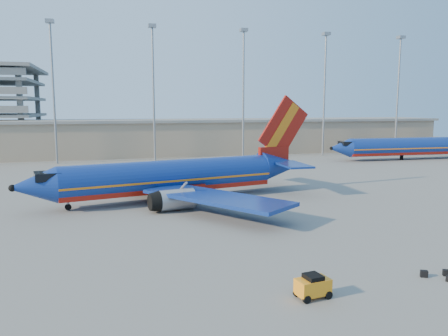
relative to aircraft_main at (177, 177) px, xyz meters
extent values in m
plane|color=slate|center=(6.37, -5.01, -2.82)|extent=(220.00, 220.00, 0.00)
cube|color=gray|center=(16.37, 52.99, 1.18)|extent=(120.00, 15.00, 8.00)
cube|color=slate|center=(16.37, 52.99, 5.38)|extent=(122.00, 16.00, 0.60)
cylinder|color=gray|center=(-18.63, 40.99, 11.18)|extent=(0.44, 0.44, 28.00)
cube|color=gray|center=(-18.63, 40.99, 25.48)|extent=(1.60, 1.60, 0.70)
cylinder|color=gray|center=(1.37, 40.99, 11.18)|extent=(0.44, 0.44, 28.00)
cube|color=gray|center=(1.37, 40.99, 25.48)|extent=(1.60, 1.60, 0.70)
cylinder|color=gray|center=(21.37, 40.99, 11.18)|extent=(0.44, 0.44, 28.00)
cube|color=gray|center=(21.37, 40.99, 25.48)|extent=(1.60, 1.60, 0.70)
cylinder|color=gray|center=(41.37, 40.99, 11.18)|extent=(0.44, 0.44, 28.00)
cube|color=gray|center=(41.37, 40.99, 25.48)|extent=(1.60, 1.60, 0.70)
cylinder|color=gray|center=(61.37, 40.99, 11.18)|extent=(0.44, 0.44, 28.00)
cube|color=gray|center=(61.37, 40.99, 25.48)|extent=(1.60, 1.60, 0.70)
cylinder|color=navy|center=(-0.91, -0.19, 0.18)|extent=(26.88, 9.51, 4.10)
cube|color=#9D160C|center=(-0.91, -0.19, -0.88)|extent=(26.72, 8.75, 1.44)
cube|color=orange|center=(-0.91, -0.19, -0.10)|extent=(26.89, 9.55, 0.24)
cone|color=navy|center=(-16.21, -3.42, 0.18)|extent=(5.40, 4.98, 4.10)
cube|color=black|center=(-14.80, -3.13, 1.23)|extent=(3.20, 3.37, 0.89)
cone|color=navy|center=(14.92, 3.15, 0.57)|extent=(6.49, 5.20, 4.10)
cube|color=#9D160C|center=(14.06, 2.97, 2.06)|extent=(4.68, 1.56, 2.44)
cube|color=#9D160C|center=(15.57, 3.29, 5.94)|extent=(8.04, 2.03, 8.85)
cube|color=orange|center=(15.36, 3.24, 5.94)|extent=(5.39, 1.57, 6.94)
cube|color=navy|center=(13.71, 6.75, 1.18)|extent=(5.92, 7.83, 0.24)
cube|color=navy|center=(15.27, -0.63, 1.18)|extent=(3.34, 7.10, 0.24)
cube|color=navy|center=(-1.30, 9.70, -0.82)|extent=(9.01, 17.96, 0.39)
cube|color=navy|center=(2.73, -9.39, -0.82)|extent=(14.57, 17.17, 0.39)
cube|color=#9D160C|center=(-0.37, -0.08, -1.32)|extent=(7.40, 5.60, 1.11)
cylinder|color=gray|center=(-3.41, 5.17, -1.54)|extent=(4.39, 3.10, 2.33)
cylinder|color=gray|center=(-1.02, -6.11, -1.54)|extent=(4.39, 3.10, 2.33)
cylinder|color=gray|center=(-12.84, -2.71, -2.21)|extent=(0.32, 0.32, 1.22)
cylinder|color=black|center=(-12.84, -2.71, -2.46)|extent=(0.75, 0.42, 0.71)
cylinder|color=black|center=(0.12, 2.97, -2.35)|extent=(1.04, 0.79, 0.93)
cylinder|color=black|center=(1.31, -2.67, -2.35)|extent=(1.04, 0.79, 0.93)
cylinder|color=navy|center=(54.27, 28.78, 0.06)|extent=(25.64, 4.54, 3.94)
cube|color=#9D160C|center=(54.27, 28.78, -0.95)|extent=(25.62, 3.79, 1.38)
cube|color=orange|center=(54.27, 28.78, -0.21)|extent=(25.64, 4.58, 0.23)
cone|color=navy|center=(39.26, 29.13, 0.06)|extent=(4.56, 4.04, 3.94)
cube|color=black|center=(40.65, 29.10, 1.07)|extent=(2.62, 2.83, 0.85)
cylinder|color=black|center=(54.27, 28.78, -2.34)|extent=(0.76, 0.76, 0.96)
cube|color=orange|center=(3.64, -30.69, -2.09)|extent=(2.20, 1.46, 0.97)
cube|color=black|center=(3.64, -30.69, -1.50)|extent=(1.12, 1.21, 0.34)
cylinder|color=black|center=(2.79, -30.27, -2.56)|extent=(0.53, 0.25, 0.51)
cylinder|color=black|center=(2.95, -31.33, -2.56)|extent=(0.53, 0.25, 0.51)
cylinder|color=black|center=(4.33, -30.04, -2.56)|extent=(0.53, 0.25, 0.51)
cylinder|color=black|center=(4.49, -31.10, -2.56)|extent=(0.53, 0.25, 0.51)
cube|color=black|center=(12.52, -29.62, -2.58)|extent=(0.57, 0.49, 0.46)
cube|color=black|center=(14.25, -29.86, -2.60)|extent=(0.70, 0.57, 0.43)
camera|label=1|loc=(-8.04, -53.80, 8.78)|focal=35.00mm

